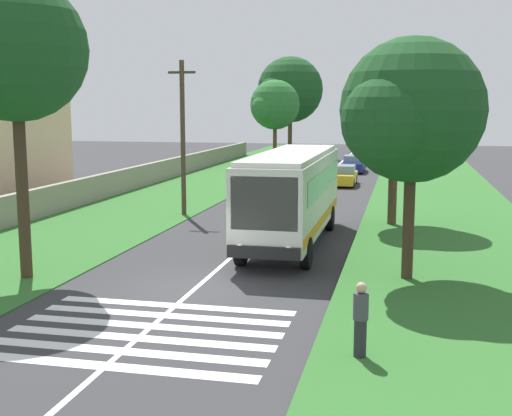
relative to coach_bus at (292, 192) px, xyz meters
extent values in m
plane|color=#333335|center=(-7.38, 1.80, -2.15)|extent=(160.00, 160.00, 0.00)
cube|color=#2D6628|center=(7.62, 10.00, -2.13)|extent=(120.00, 8.00, 0.04)
cube|color=#2D6628|center=(7.62, -6.40, -2.13)|extent=(120.00, 8.00, 0.04)
cube|color=silver|center=(7.62, 1.80, -2.14)|extent=(110.00, 0.16, 0.01)
cube|color=silver|center=(-0.03, 0.00, -0.05)|extent=(11.00, 2.50, 2.90)
cube|color=slate|center=(0.27, 0.00, 0.48)|extent=(9.68, 2.54, 0.85)
cube|color=slate|center=(-5.49, 0.00, 0.30)|extent=(0.08, 2.20, 1.74)
cube|color=orange|center=(-0.03, 0.00, -1.05)|extent=(10.78, 2.53, 0.36)
cube|color=silver|center=(-0.03, 0.00, 1.49)|extent=(10.56, 2.30, 0.18)
cube|color=black|center=(-5.61, 0.00, -1.28)|extent=(0.16, 2.40, 0.40)
sphere|color=#F2EDCC|center=(-5.55, 0.80, -1.15)|extent=(0.24, 0.24, 0.24)
sphere|color=#F2EDCC|center=(-5.55, -0.81, -1.15)|extent=(0.24, 0.24, 0.24)
cylinder|color=black|center=(-3.93, 1.15, -1.60)|extent=(1.10, 0.32, 1.10)
cylinder|color=black|center=(3.47, 1.15, -1.60)|extent=(1.10, 0.32, 1.10)
cylinder|color=black|center=(-3.93, -1.15, -1.60)|extent=(1.10, 0.32, 1.10)
cylinder|color=black|center=(3.47, -1.15, -1.60)|extent=(1.10, 0.32, 1.10)
cube|color=silver|center=(-13.49, 1.80, -2.14)|extent=(0.45, 6.80, 0.01)
cube|color=silver|center=(-12.59, 1.80, -2.14)|extent=(0.45, 6.80, 0.01)
cube|color=silver|center=(-11.69, 1.80, -2.14)|extent=(0.45, 6.80, 0.01)
cube|color=silver|center=(-10.79, 1.80, -2.14)|extent=(0.45, 6.80, 0.01)
cube|color=silver|center=(-9.89, 1.80, -2.14)|extent=(0.45, 6.80, 0.01)
cube|color=silver|center=(-8.99, 1.80, -2.14)|extent=(0.45, 6.80, 0.01)
cube|color=gold|center=(20.92, -0.15, -1.62)|extent=(4.30, 1.75, 0.70)
cube|color=slate|center=(20.82, -0.15, -0.99)|extent=(2.00, 1.61, 0.55)
cylinder|color=black|center=(19.57, 0.63, -1.83)|extent=(0.64, 0.22, 0.64)
cylinder|color=black|center=(22.27, 0.63, -1.83)|extent=(0.64, 0.22, 0.64)
cylinder|color=black|center=(19.57, -0.93, -1.83)|extent=(0.64, 0.22, 0.64)
cylinder|color=black|center=(22.27, -0.93, -1.83)|extent=(0.64, 0.22, 0.64)
cube|color=navy|center=(30.58, -0.20, -1.62)|extent=(4.30, 1.75, 0.70)
cube|color=slate|center=(30.48, -0.20, -0.99)|extent=(2.00, 1.61, 0.55)
cylinder|color=black|center=(29.23, 0.58, -1.83)|extent=(0.64, 0.22, 0.64)
cylinder|color=black|center=(31.93, 0.58, -1.83)|extent=(0.64, 0.22, 0.64)
cylinder|color=black|center=(29.23, -0.98, -1.83)|extent=(0.64, 0.22, 0.64)
cylinder|color=black|center=(31.93, -0.98, -1.83)|extent=(0.64, 0.22, 0.64)
cube|color=black|center=(36.86, 3.66, -1.62)|extent=(4.30, 1.75, 0.70)
cube|color=slate|center=(36.76, 3.66, -0.99)|extent=(2.00, 1.61, 0.55)
cylinder|color=black|center=(35.51, 4.44, -1.83)|extent=(0.64, 0.22, 0.64)
cylinder|color=black|center=(38.21, 4.44, -1.83)|extent=(0.64, 0.22, 0.64)
cylinder|color=black|center=(35.51, 2.88, -1.83)|extent=(0.64, 0.22, 0.64)
cylinder|color=black|center=(38.21, 2.88, -1.83)|extent=(0.64, 0.22, 0.64)
cylinder|color=#4C3826|center=(34.89, 7.46, 0.08)|extent=(0.36, 0.36, 4.37)
sphere|color=#286B2D|center=(34.89, 7.46, 3.52)|extent=(4.57, 4.57, 4.57)
sphere|color=#286B2D|center=(36.26, 7.46, 3.18)|extent=(2.54, 2.54, 2.54)
sphere|color=#286B2D|center=(33.75, 8.14, 3.18)|extent=(2.61, 2.61, 2.61)
cylinder|color=#4C3826|center=(46.41, 8.00, 0.56)|extent=(0.46, 0.46, 5.33)
sphere|color=#19471E|center=(46.41, 8.00, 5.18)|extent=(7.12, 7.12, 7.12)
sphere|color=#19471E|center=(48.55, 8.00, 4.64)|extent=(4.53, 4.53, 4.53)
sphere|color=#19471E|center=(44.63, 9.07, 4.64)|extent=(4.21, 4.21, 4.21)
cylinder|color=#3D2D1E|center=(-7.16, 7.53, 0.90)|extent=(0.38, 0.38, 6.00)
sphere|color=#19471E|center=(-7.16, 7.53, 5.14)|extent=(4.50, 4.50, 4.50)
sphere|color=#19471E|center=(-5.81, 7.53, 4.80)|extent=(2.81, 2.81, 2.81)
cylinder|color=#3D2D1E|center=(-4.62, -4.52, -0.04)|extent=(0.36, 0.36, 4.12)
sphere|color=#19471E|center=(-4.62, -4.52, 3.27)|extent=(4.54, 4.54, 4.54)
sphere|color=#19471E|center=(-3.26, -4.52, 2.93)|extent=(2.66, 2.66, 2.66)
sphere|color=#19471E|center=(-5.75, -3.84, 2.93)|extent=(2.87, 2.87, 2.87)
cylinder|color=#4C3826|center=(5.45, -3.84, 0.03)|extent=(0.41, 0.41, 4.28)
sphere|color=#1E5623|center=(5.45, -3.84, 3.39)|extent=(4.42, 4.42, 4.42)
sphere|color=#1E5623|center=(6.78, -3.84, 3.06)|extent=(2.52, 2.52, 2.52)
sphere|color=#1E5623|center=(4.35, -3.18, 3.06)|extent=(2.73, 2.73, 2.73)
cylinder|color=brown|center=(54.37, -3.95, 0.81)|extent=(0.46, 0.46, 5.83)
sphere|color=#286B2D|center=(54.37, -3.95, 5.75)|extent=(7.37, 7.37, 7.37)
sphere|color=#286B2D|center=(56.58, -3.95, 5.19)|extent=(4.22, 4.22, 4.22)
sphere|color=#286B2D|center=(52.53, -2.85, 5.19)|extent=(4.84, 4.84, 4.84)
cylinder|color=#473828|center=(5.99, 6.60, 1.77)|extent=(0.24, 0.24, 7.75)
cube|color=#3D3326|center=(5.99, 6.60, 5.05)|extent=(0.12, 1.40, 0.12)
cube|color=gray|center=(12.62, 13.40, -1.37)|extent=(70.00, 0.40, 1.46)
cylinder|color=#26262D|center=(-11.83, -3.50, -1.68)|extent=(0.28, 0.28, 0.85)
cylinder|color=#3F3F47|center=(-11.83, -3.50, -0.96)|extent=(0.34, 0.34, 0.60)
sphere|color=tan|center=(-11.83, -3.50, -0.54)|extent=(0.24, 0.24, 0.24)
camera|label=1|loc=(-26.10, -4.32, 3.38)|focal=46.80mm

